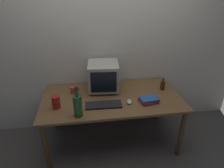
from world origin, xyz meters
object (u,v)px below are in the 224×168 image
(keyboard, at_px, (104,105))
(metal_canister, at_px, (56,102))
(crt_monitor, at_px, (103,76))
(bottle_tall, at_px, (78,105))
(book_stack, at_px, (149,100))
(computer_mouse, at_px, (129,102))
(mug, at_px, (74,90))
(bottle_short, at_px, (163,85))

(keyboard, relative_size, metal_canister, 2.80)
(crt_monitor, height_order, bottle_tall, crt_monitor)
(crt_monitor, bearing_deg, book_stack, -38.00)
(computer_mouse, bearing_deg, book_stack, 6.45)
(crt_monitor, relative_size, book_stack, 1.82)
(computer_mouse, bearing_deg, crt_monitor, 134.27)
(crt_monitor, distance_m, book_stack, 0.65)
(bottle_tall, bearing_deg, book_stack, 10.20)
(bottle_tall, relative_size, mug, 2.97)
(keyboard, xyz_separation_m, book_stack, (0.54, 0.00, 0.02))
(keyboard, relative_size, book_stack, 1.84)
(keyboard, bearing_deg, bottle_short, 20.78)
(bottle_short, bearing_deg, keyboard, -161.39)
(crt_monitor, relative_size, bottle_tall, 1.17)
(computer_mouse, relative_size, bottle_short, 0.59)
(crt_monitor, distance_m, metal_canister, 0.68)
(bottle_short, bearing_deg, mug, 176.33)
(keyboard, distance_m, book_stack, 0.54)
(metal_canister, bearing_deg, book_stack, -1.90)
(bottle_short, bearing_deg, computer_mouse, -152.82)
(keyboard, distance_m, computer_mouse, 0.31)
(keyboard, height_order, metal_canister, metal_canister)
(crt_monitor, distance_m, computer_mouse, 0.49)
(keyboard, bearing_deg, book_stack, 2.36)
(computer_mouse, distance_m, mug, 0.74)
(bottle_tall, xyz_separation_m, bottle_short, (1.10, 0.42, -0.07))
(computer_mouse, bearing_deg, keyboard, -168.24)
(book_stack, distance_m, mug, 0.96)
(bottle_short, relative_size, mug, 1.42)
(bottle_short, xyz_separation_m, book_stack, (-0.27, -0.27, -0.03))
(keyboard, distance_m, bottle_tall, 0.34)
(crt_monitor, relative_size, metal_canister, 2.77)
(book_stack, height_order, mug, mug)
(keyboard, xyz_separation_m, metal_canister, (-0.53, 0.04, 0.06))
(book_stack, xyz_separation_m, metal_canister, (-1.07, 0.04, 0.05))
(bottle_tall, relative_size, bottle_short, 2.10)
(keyboard, bearing_deg, computer_mouse, 4.66)
(keyboard, height_order, book_stack, book_stack)
(book_stack, relative_size, mug, 1.90)
(crt_monitor, bearing_deg, mug, -173.75)
(bottle_tall, distance_m, metal_canister, 0.31)
(crt_monitor, relative_size, computer_mouse, 4.15)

